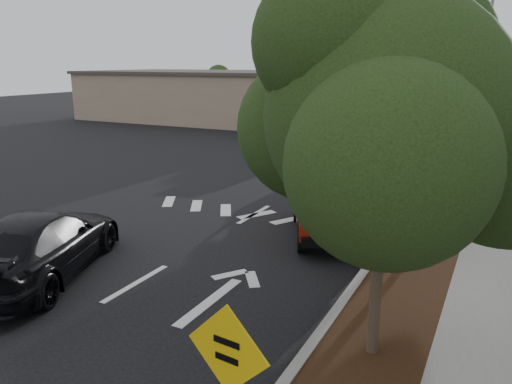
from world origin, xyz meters
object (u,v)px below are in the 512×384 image
Objects in this scene: silver_suv_ahead at (342,170)px; black_suv_oncoming at (39,245)px; speed_hump_sign at (229,372)px; red_jeep at (329,196)px.

black_suv_oncoming is (-3.77, -11.51, 0.07)m from silver_suv_ahead.
silver_suv_ahead is 12.11m from black_suv_oncoming.
speed_hump_sign is (7.06, -3.34, 0.82)m from black_suv_oncoming.
silver_suv_ahead is (-1.30, 5.48, -0.42)m from red_jeep.
black_suv_oncoming is (-5.07, -6.03, -0.35)m from red_jeep.
speed_hump_sign is at bearing -96.26° from silver_suv_ahead.
red_jeep is at bearing 108.74° from speed_hump_sign.
speed_hump_sign is at bearing -102.61° from red_jeep.
red_jeep is 7.88m from black_suv_oncoming.
silver_suv_ahead is 2.23× the size of speed_hump_sign.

